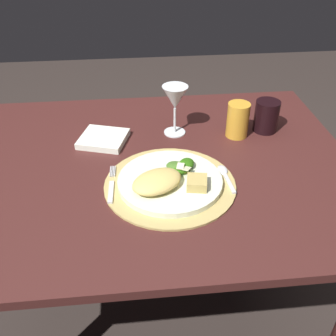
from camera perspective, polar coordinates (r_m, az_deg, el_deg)
The scene contains 13 objects.
ground_plane at distance 1.65m, azimuth -3.09°, elevation -21.46°, with size 6.00×6.00×0.00m, color #312824.
dining_table at distance 1.20m, azimuth -3.99°, elevation -5.44°, with size 1.22×0.86×0.75m.
placemat at distance 1.02m, azimuth 0.29°, elevation -2.40°, with size 0.34×0.34×0.01m, color tan.
dinner_plate at distance 1.01m, azimuth 0.29°, elevation -1.92°, with size 0.27×0.27×0.02m, color silver.
pasta_serving at distance 0.97m, azimuth -1.61°, elevation -1.96°, with size 0.13×0.09×0.04m, color #E2C169.
salad_greens at distance 1.03m, azimuth 1.86°, elevation 0.12°, with size 0.09×0.08×0.03m.
bread_piece at distance 0.98m, azimuth 4.21°, elevation -2.15°, with size 0.05×0.05×0.02m, color tan.
fork at distance 1.01m, azimuth -8.20°, elevation -2.54°, with size 0.02×0.15×0.00m.
spoon at distance 1.06m, azimuth 8.18°, elevation -0.84°, with size 0.03×0.12×0.01m.
napkin at distance 1.21m, azimuth -9.36°, elevation 4.20°, with size 0.13×0.12×0.02m, color white.
wine_glass at distance 1.19m, azimuth 1.02°, elevation 9.94°, with size 0.08×0.08×0.16m.
amber_tumbler at distance 1.22m, azimuth 10.08°, elevation 6.88°, with size 0.07×0.07×0.11m, color gold.
dark_tumbler at distance 1.27m, azimuth 14.09°, elevation 7.32°, with size 0.08×0.08×0.10m, color black.
Camera 1 is at (-0.01, -0.91, 1.38)m, focal length 42.02 mm.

